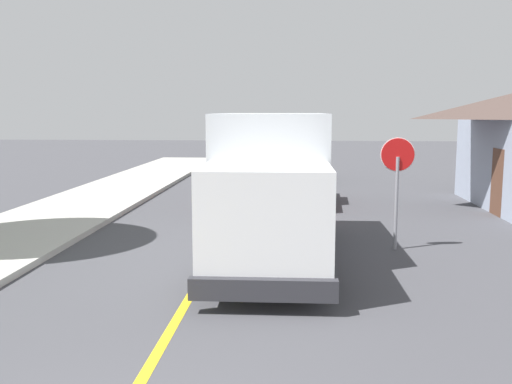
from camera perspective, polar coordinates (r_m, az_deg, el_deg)
The scene contains 5 objects.
centre_line_yellow at distance 14.39m, azimuth -3.42°, elevation -4.92°, with size 0.16×56.00×0.01m, color gold.
box_truck at distance 12.67m, azimuth 1.52°, elevation 1.41°, with size 2.50×7.21×3.20m.
parked_car_near at distance 20.25m, azimuth 4.39°, elevation 1.12°, with size 2.01×4.48×1.67m.
parked_car_mid at distance 27.40m, azimuth 4.11°, elevation 2.95°, with size 1.86×4.43×1.67m.
stop_sign at distance 13.62m, azimuth 14.03°, elevation 2.01°, with size 0.80×0.10×2.65m.
Camera 1 is at (1.86, -3.90, 3.24)m, focal length 39.74 mm.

